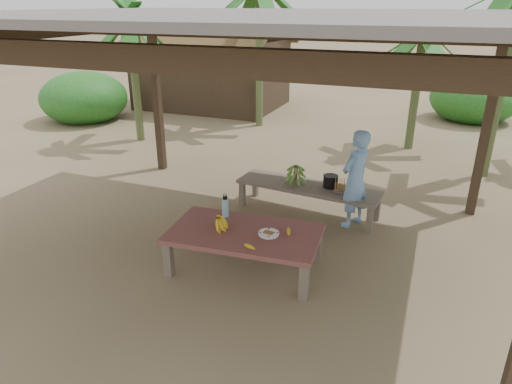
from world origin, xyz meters
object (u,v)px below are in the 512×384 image
at_px(bench, 308,189).
at_px(plate, 269,234).
at_px(work_table, 245,236).
at_px(water_flask, 225,207).
at_px(woman, 355,179).
at_px(cooking_pot, 330,182).
at_px(ripe_banana_bunch, 217,222).

xyz_separation_m(bench, plate, (0.03, -1.82, 0.12)).
relative_size(work_table, water_flask, 5.98).
bearing_deg(water_flask, woman, 44.69).
relative_size(water_flask, cooking_pot, 1.46).
distance_m(ripe_banana_bunch, cooking_pot, 2.17).
bearing_deg(woman, plate, 2.71).
height_order(cooking_pot, woman, woman).
distance_m(work_table, cooking_pot, 2.00).
xyz_separation_m(water_flask, woman, (1.39, 1.38, 0.09)).
bearing_deg(bench, cooking_pot, 16.01).
xyz_separation_m(bench, cooking_pot, (0.33, 0.06, 0.15)).
bearing_deg(work_table, bench, 76.59).
xyz_separation_m(bench, woman, (0.73, -0.17, 0.32)).
xyz_separation_m(ripe_banana_bunch, plate, (0.65, 0.08, -0.07)).
height_order(ripe_banana_bunch, woman, woman).
bearing_deg(work_table, water_flask, 137.77).
bearing_deg(water_flask, work_table, -37.21).
bearing_deg(plate, ripe_banana_bunch, -173.19).
bearing_deg(water_flask, plate, -21.64).
bearing_deg(cooking_pot, bench, -169.53).
bearing_deg(plate, work_table, -175.63).
height_order(work_table, bench, work_table).
relative_size(work_table, cooking_pot, 8.73).
height_order(ripe_banana_bunch, plate, ripe_banana_bunch).
bearing_deg(water_flask, bench, 66.69).
distance_m(plate, water_flask, 0.76).
xyz_separation_m(work_table, water_flask, (-0.39, 0.30, 0.20)).
bearing_deg(cooking_pot, work_table, -107.44).
height_order(plate, woman, woman).
xyz_separation_m(bench, ripe_banana_bunch, (-0.62, -1.90, 0.19)).
bearing_deg(work_table, plate, -0.65).
bearing_deg(ripe_banana_bunch, woman, 52.19).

